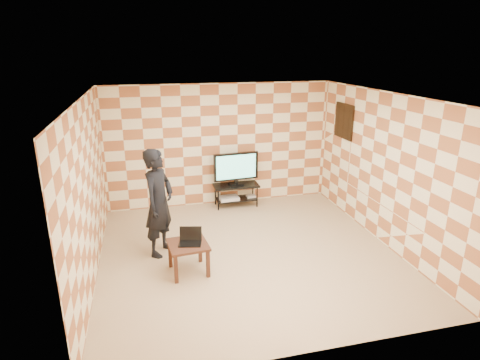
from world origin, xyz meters
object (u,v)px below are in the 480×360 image
object	(u,v)px
side_table	(188,249)
person	(159,203)
tv_stand	(236,190)
tv	(236,167)

from	to	relation	value
side_table	person	world-z (taller)	person
tv_stand	person	bearing A→B (deg)	-134.09
tv	person	size ratio (longest dim) A/B	0.54
person	side_table	bearing A→B (deg)	-119.96
tv	side_table	bearing A→B (deg)	-118.14
tv	person	distance (m)	2.52
tv	side_table	distance (m)	2.96
side_table	person	bearing A→B (deg)	116.74
tv	side_table	size ratio (longest dim) A/B	1.54
tv	side_table	world-z (taller)	tv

